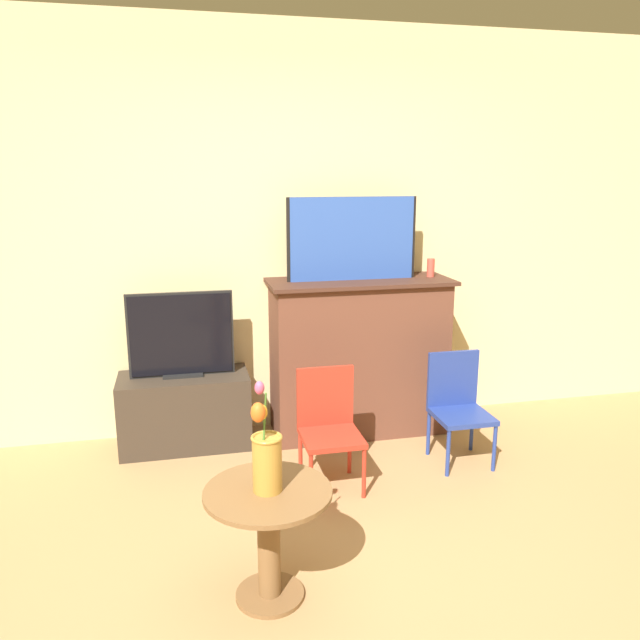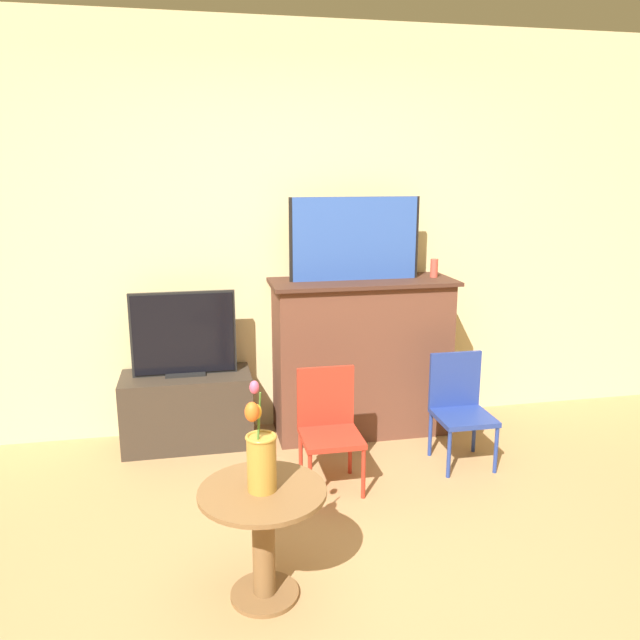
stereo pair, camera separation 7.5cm
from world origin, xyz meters
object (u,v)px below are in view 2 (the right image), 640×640
object	(u,v)px
painting	(355,239)
chair_blue	(460,404)
tv_monitor	(184,335)
chair_red	(329,423)
vase_tulips	(261,455)

from	to	relation	value
painting	chair_blue	world-z (taller)	painting
painting	tv_monitor	world-z (taller)	painting
chair_red	painting	bearing A→B (deg)	65.28
tv_monitor	chair_red	bearing A→B (deg)	-41.69
chair_blue	vase_tulips	distance (m)	1.72
tv_monitor	chair_red	xyz separation A→B (m)	(0.80, -0.71, -0.37)
painting	chair_blue	bearing A→B (deg)	-47.47
painting	tv_monitor	bearing A→B (deg)	179.88
chair_red	vase_tulips	xyz separation A→B (m)	(-0.48, -0.92, 0.28)
tv_monitor	chair_red	world-z (taller)	tv_monitor
vase_tulips	painting	bearing A→B (deg)	63.63
tv_monitor	chair_blue	size ratio (longest dim) A/B	0.98
chair_red	vase_tulips	distance (m)	1.08
chair_red	chair_blue	world-z (taller)	same
tv_monitor	chair_blue	xyz separation A→B (m)	(1.65, -0.58, -0.37)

